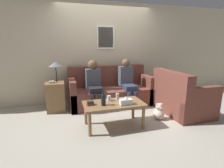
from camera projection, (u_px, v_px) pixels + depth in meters
The scene contains 14 objects.
ground_plane at pixel (116, 111), 4.12m from camera, with size 16.00×16.00×0.00m, color #ADA899.
wall_back at pixel (105, 53), 4.74m from camera, with size 9.00×0.08×2.60m.
couch_main at pixel (110, 91), 4.54m from camera, with size 2.06×0.87×0.97m.
couch_side at pixel (181, 99), 3.94m from camera, with size 0.87×1.21×0.97m.
coffee_table at pixel (114, 106), 3.27m from camera, with size 1.12×0.60×0.47m.
side_table_with_lamp at pixel (56, 94), 4.05m from camera, with size 0.42×0.42×1.15m.
wine_bottle at pixel (103, 100), 3.10m from camera, with size 0.08×0.08×0.28m.
drinking_glass at pixel (109, 98), 3.37m from camera, with size 0.08×0.08×0.10m.
book_stack at pixel (90, 103), 3.14m from camera, with size 0.15×0.12×0.07m.
soda_can at pixel (117, 96), 3.45m from camera, with size 0.07×0.07×0.12m.
tissue_box at pixel (126, 102), 3.16m from camera, with size 0.23×0.12×0.14m.
person_left at pixel (94, 82), 4.17m from camera, with size 0.34×0.58×1.16m.
person_right at pixel (127, 81), 4.41m from camera, with size 0.34×0.63×1.17m.
teddy_bear at pixel (159, 112), 3.63m from camera, with size 0.22×0.22×0.35m.
Camera 1 is at (-1.20, -3.68, 1.56)m, focal length 28.00 mm.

